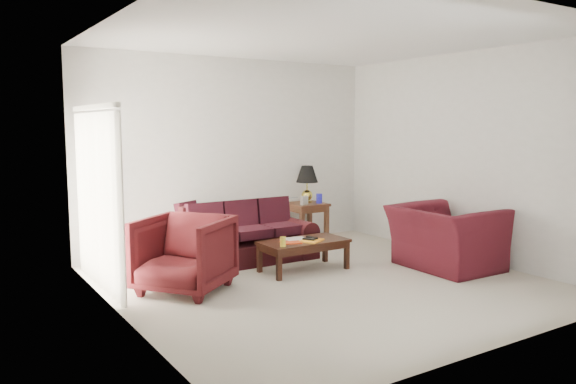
{
  "coord_description": "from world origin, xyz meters",
  "views": [
    {
      "loc": [
        -4.07,
        -5.49,
        1.96
      ],
      "look_at": [
        0.0,
        0.85,
        1.05
      ],
      "focal_mm": 35.0,
      "sensor_mm": 36.0,
      "label": 1
    }
  ],
  "objects_px": {
    "sofa": "(246,234)",
    "armchair_right": "(446,238)",
    "floor_lamp": "(114,208)",
    "armchair_left": "(184,254)",
    "end_table": "(306,222)",
    "coffee_table": "(304,255)"
  },
  "relations": [
    {
      "from": "end_table",
      "to": "sofa",
      "type": "bearing_deg",
      "value": -155.13
    },
    {
      "from": "sofa",
      "to": "armchair_right",
      "type": "height_order",
      "value": "armchair_right"
    },
    {
      "from": "floor_lamp",
      "to": "armchair_right",
      "type": "relative_size",
      "value": 1.25
    },
    {
      "from": "armchair_left",
      "to": "armchair_right",
      "type": "bearing_deg",
      "value": 36.99
    },
    {
      "from": "end_table",
      "to": "coffee_table",
      "type": "xyz_separation_m",
      "value": [
        -1.09,
        -1.54,
        -0.12
      ]
    },
    {
      "from": "coffee_table",
      "to": "armchair_right",
      "type": "bearing_deg",
      "value": -10.54
    },
    {
      "from": "armchair_left",
      "to": "armchair_right",
      "type": "distance_m",
      "value": 3.53
    },
    {
      "from": "armchair_left",
      "to": "coffee_table",
      "type": "bearing_deg",
      "value": 53.03
    },
    {
      "from": "floor_lamp",
      "to": "armchair_right",
      "type": "xyz_separation_m",
      "value": [
        3.77,
        -2.52,
        -0.4
      ]
    },
    {
      "from": "end_table",
      "to": "armchair_left",
      "type": "relative_size",
      "value": 0.66
    },
    {
      "from": "armchair_right",
      "to": "coffee_table",
      "type": "xyz_separation_m",
      "value": [
        -1.7,
        0.95,
        -0.22
      ]
    },
    {
      "from": "floor_lamp",
      "to": "armchair_left",
      "type": "height_order",
      "value": "floor_lamp"
    },
    {
      "from": "armchair_right",
      "to": "armchair_left",
      "type": "bearing_deg",
      "value": 76.26
    },
    {
      "from": "sofa",
      "to": "floor_lamp",
      "type": "relative_size",
      "value": 1.22
    },
    {
      "from": "end_table",
      "to": "armchair_right",
      "type": "height_order",
      "value": "armchair_right"
    },
    {
      "from": "sofa",
      "to": "coffee_table",
      "type": "height_order",
      "value": "sofa"
    },
    {
      "from": "sofa",
      "to": "armchair_left",
      "type": "xyz_separation_m",
      "value": [
        -1.3,
        -0.87,
        0.04
      ]
    },
    {
      "from": "end_table",
      "to": "armchair_left",
      "type": "height_order",
      "value": "armchair_left"
    },
    {
      "from": "end_table",
      "to": "coffee_table",
      "type": "height_order",
      "value": "end_table"
    },
    {
      "from": "end_table",
      "to": "floor_lamp",
      "type": "height_order",
      "value": "floor_lamp"
    },
    {
      "from": "sofa",
      "to": "armchair_right",
      "type": "distance_m",
      "value": 2.77
    },
    {
      "from": "floor_lamp",
      "to": "armchair_left",
      "type": "distance_m",
      "value": 1.69
    }
  ]
}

